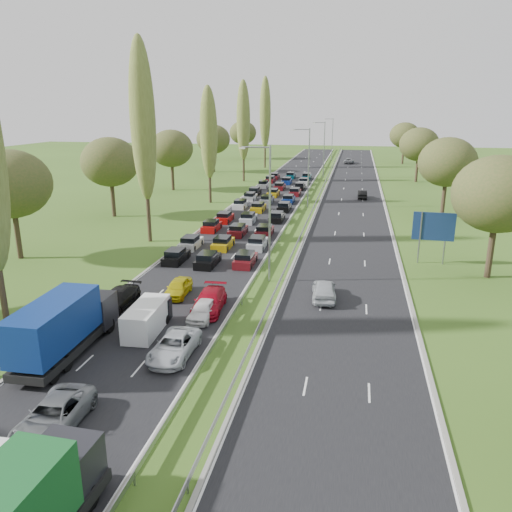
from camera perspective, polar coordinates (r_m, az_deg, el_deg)
The scene contains 22 objects.
ground at distance 80.47m, azimuth 6.04°, elevation 5.82°, with size 260.00×260.00×0.00m, color #37571B.
near_carriageway at distance 83.77m, azimuth 1.58°, elevation 6.33°, with size 10.50×215.00×0.04m, color black.
far_carriageway at distance 82.61m, azimuth 10.89°, elevation 5.89°, with size 10.50×215.00×0.04m, color black.
central_reservation at distance 82.82m, azimuth 6.22°, elevation 6.51°, with size 2.36×215.00×0.32m.
lamp_columns at distance 77.59m, azimuth 6.03°, elevation 9.90°, with size 0.18×140.18×12.00m.
poplar_row at distance 70.83m, azimuth -8.03°, elevation 14.38°, with size 2.80×127.80×22.44m.
woodland_left at distance 70.35m, azimuth -17.61°, elevation 9.91°, with size 8.00×166.00×11.10m.
woodland_right at distance 66.97m, azimuth 22.16°, elevation 9.17°, with size 8.00×153.00×11.10m.
traffic_queue_fill at distance 78.92m, azimuth 0.97°, elevation 6.02°, with size 9.09×67.85×0.80m.
near_car_3 at distance 40.28m, azimuth -15.53°, elevation -4.73°, with size 2.04×5.02×1.46m, color black.
near_car_6 at distance 27.08m, azimuth -22.14°, elevation -16.54°, with size 2.40×5.21×1.45m, color slate.
near_car_8 at distance 41.77m, azimuth -8.89°, elevation -3.57°, with size 1.64×4.09×1.39m, color #C1B60C.
near_car_9 at distance 22.35m, azimuth -20.96°, elevation -24.58°, with size 1.39×4.00×1.32m, color black.
near_car_10 at distance 32.00m, azimuth -9.33°, elevation -10.13°, with size 2.30×4.99×1.39m, color #B6BAC0.
near_car_11 at distance 38.45m, azimuth -5.35°, elevation -5.16°, with size 2.11×5.20×1.51m, color #9F091A.
near_car_12 at distance 37.11m, azimuth -6.04°, elevation -6.13°, with size 1.62×4.03×1.37m, color white.
far_car_0 at distance 40.88m, azimuth 7.78°, elevation -3.82°, with size 1.89×4.71×1.60m, color #AAAFB3.
far_car_1 at distance 87.67m, azimuth 12.04°, elevation 6.92°, with size 1.50×4.30×1.42m, color black.
far_car_2 at distance 142.65m, azimuth 10.58°, elevation 10.67°, with size 2.54×5.51×1.53m, color slate.
blue_lorry at distance 33.43m, azimuth -21.09°, elevation -7.43°, with size 2.56×9.20×3.88m.
white_van_rear at distance 35.65m, azimuth -12.26°, elevation -6.88°, with size 1.93×4.91×1.98m.
direction_sign at distance 51.95m, azimuth 19.63°, elevation 2.95°, with size 4.00×0.32×5.20m.
Camera 1 is at (11.61, 1.26, 15.03)m, focal length 35.00 mm.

